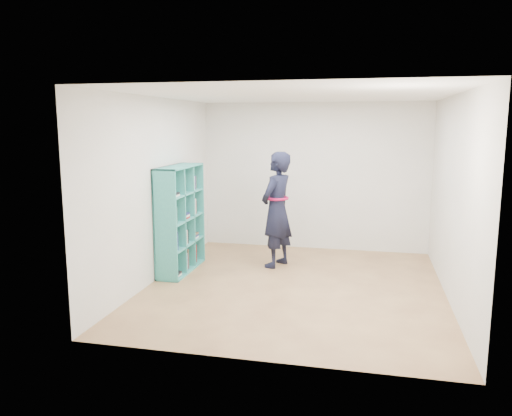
# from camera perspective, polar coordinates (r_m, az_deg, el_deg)

# --- Properties ---
(floor) EXTENTS (4.50, 4.50, 0.00)m
(floor) POSITION_cam_1_polar(r_m,az_deg,el_deg) (7.01, 4.41, -8.95)
(floor) COLOR brown
(floor) RESTS_ON ground
(ceiling) EXTENTS (4.50, 4.50, 0.00)m
(ceiling) POSITION_cam_1_polar(r_m,az_deg,el_deg) (6.66, 4.71, 12.77)
(ceiling) COLOR white
(ceiling) RESTS_ON wall_back
(wall_left) EXTENTS (0.02, 4.50, 2.60)m
(wall_left) POSITION_cam_1_polar(r_m,az_deg,el_deg) (7.27, -11.25, 2.08)
(wall_left) COLOR beige
(wall_left) RESTS_ON floor
(wall_right) EXTENTS (0.02, 4.50, 2.60)m
(wall_right) POSITION_cam_1_polar(r_m,az_deg,el_deg) (6.73, 21.66, 0.98)
(wall_right) COLOR beige
(wall_right) RESTS_ON floor
(wall_back) EXTENTS (4.00, 0.02, 2.60)m
(wall_back) POSITION_cam_1_polar(r_m,az_deg,el_deg) (8.93, 6.64, 3.58)
(wall_back) COLOR beige
(wall_back) RESTS_ON floor
(wall_front) EXTENTS (4.00, 0.02, 2.60)m
(wall_front) POSITION_cam_1_polar(r_m,az_deg,el_deg) (4.53, 0.43, -2.24)
(wall_front) COLOR beige
(wall_front) RESTS_ON floor
(bookshelf) EXTENTS (0.35, 1.21, 1.61)m
(bookshelf) POSITION_cam_1_polar(r_m,az_deg,el_deg) (7.65, -8.84, -1.32)
(bookshelf) COLOR teal
(bookshelf) RESTS_ON floor
(person) EXTENTS (0.64, 0.77, 1.81)m
(person) POSITION_cam_1_polar(r_m,az_deg,el_deg) (7.78, 2.39, -0.18)
(person) COLOR black
(person) RESTS_ON floor
(smartphone) EXTENTS (0.05, 0.11, 0.14)m
(smartphone) POSITION_cam_1_polar(r_m,az_deg,el_deg) (7.89, 1.84, 0.83)
(smartphone) COLOR silver
(smartphone) RESTS_ON person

